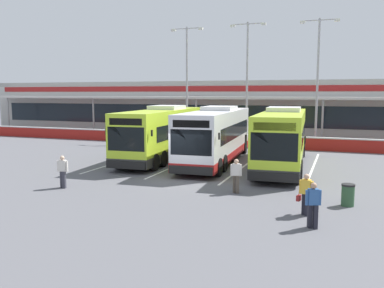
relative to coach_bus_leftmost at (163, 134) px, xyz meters
name	(u,v)px	position (x,y,z in m)	size (l,w,h in m)	color
ground_plane	(183,180)	(4.14, -6.44, -1.79)	(200.00, 200.00, 0.00)	#56565B
terminal_building	(269,108)	(4.14, 20.47, 1.23)	(70.00, 13.00, 6.00)	#B7B7B2
red_barrier_wall	(244,141)	(4.14, 8.06, -1.23)	(60.00, 0.40, 1.10)	maroon
coach_bus_leftmost	(163,134)	(0.00, 0.00, 0.00)	(3.59, 12.29, 3.78)	#B7DB2D
coach_bus_left_centre	(216,136)	(4.08, -0.21, 0.00)	(3.59, 12.29, 3.78)	silver
coach_bus_centre	(282,139)	(8.53, -0.47, 0.00)	(3.59, 12.29, 3.78)	#B7DB2D
bay_stripe_far_west	(133,157)	(-2.16, -0.44, -1.78)	(0.14, 13.00, 0.01)	silver
bay_stripe_west	(187,161)	(2.04, -0.44, -1.78)	(0.14, 13.00, 0.01)	silver
bay_stripe_mid_west	(246,164)	(6.24, -0.44, -1.78)	(0.14, 13.00, 0.01)	silver
bay_stripe_centre	(313,169)	(10.44, -0.44, -1.78)	(0.14, 13.00, 0.01)	silver
pedestrian_with_handbag	(306,193)	(10.84, -10.62, -0.93)	(0.64, 0.42, 1.62)	black
pedestrian_in_dark_coat	(63,171)	(-0.82, -10.13, -0.91)	(0.54, 0.29, 1.62)	#33333D
pedestrian_child	(236,175)	(7.48, -8.15, -0.91)	(0.54, 0.29, 1.62)	#4C4238
pedestrian_near_bin	(313,204)	(11.22, -12.11, -0.91)	(0.53, 0.32, 1.62)	black
lamp_post_west	(187,76)	(-2.33, 10.92, 4.50)	(3.24, 0.28, 11.00)	#9E9EA3
lamp_post_centre	(247,75)	(3.76, 10.36, 4.50)	(3.24, 0.28, 11.00)	#9E9EA3
lamp_post_east	(318,74)	(9.90, 10.61, 4.50)	(3.24, 0.28, 11.00)	#9E9EA3
litter_bin	(348,195)	(12.40, -8.68, -1.32)	(0.54, 0.54, 0.93)	#2D5133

